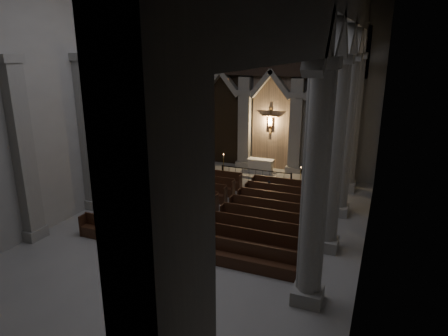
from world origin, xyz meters
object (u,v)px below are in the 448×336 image
at_px(candle_stand_right, 300,181).
at_px(worshipper, 269,191).
at_px(candle_stand_left, 224,170).
at_px(altar, 261,165).
at_px(pews, 220,211).
at_px(altar_rail, 256,174).

xyz_separation_m(candle_stand_right, worshipper, (-1.16, -2.90, 0.22)).
bearing_deg(candle_stand_left, altar, 34.51).
height_order(candle_stand_left, pews, candle_stand_left).
bearing_deg(altar, worshipper, -67.15).
height_order(altar, worshipper, worshipper).
distance_m(altar, pews, 7.77).
bearing_deg(candle_stand_right, pews, -114.29).
xyz_separation_m(altar_rail, candle_stand_right, (2.78, 0.30, -0.26)).
height_order(altar, candle_stand_left, candle_stand_left).
distance_m(candle_stand_right, worshipper, 3.13).
bearing_deg(worshipper, altar, 108.35).
height_order(altar_rail, candle_stand_left, candle_stand_left).
bearing_deg(altar_rail, worshipper, -58.10).
bearing_deg(candle_stand_left, pews, -69.19).
distance_m(pews, worshipper, 3.65).
relative_size(altar, pews, 0.18).
bearing_deg(candle_stand_left, candle_stand_right, -1.50).
distance_m(candle_stand_left, worshipper, 5.04).
bearing_deg(pews, worshipper, 63.60).
height_order(altar, altar_rail, altar).
bearing_deg(pews, altar_rail, 90.00).
bearing_deg(pews, altar, 92.01).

